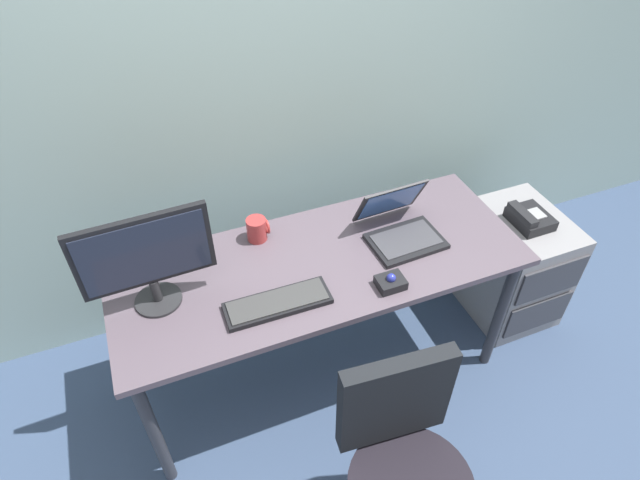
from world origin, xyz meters
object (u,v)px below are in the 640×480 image
at_px(trackball_mouse, 391,282).
at_px(coffee_mug, 257,229).
at_px(keyboard, 278,303).
at_px(office_chair, 402,477).
at_px(laptop, 400,226).
at_px(file_cabinet, 512,265).
at_px(desk_phone, 529,218).
at_px(monitor_main, 146,257).

height_order(trackball_mouse, coffee_mug, coffee_mug).
bearing_deg(keyboard, office_chair, -69.84).
distance_m(laptop, coffee_mug, 0.62).
xyz_separation_m(office_chair, keyboard, (-0.24, 0.64, 0.36)).
xyz_separation_m(file_cabinet, keyboard, (-1.36, -0.19, 0.47)).
xyz_separation_m(desk_phone, keyboard, (-1.35, -0.17, 0.13)).
relative_size(desk_phone, trackball_mouse, 1.82).
bearing_deg(trackball_mouse, coffee_mug, 130.79).
bearing_deg(trackball_mouse, desk_phone, 15.02).
height_order(monitor_main, keyboard, monitor_main).
height_order(monitor_main, laptop, monitor_main).
bearing_deg(office_chair, monitor_main, 128.26).
height_order(file_cabinet, coffee_mug, coffee_mug).
height_order(office_chair, keyboard, office_chair).
relative_size(monitor_main, laptop, 1.46).
height_order(file_cabinet, laptop, laptop).
xyz_separation_m(keyboard, coffee_mug, (0.04, 0.40, 0.04)).
bearing_deg(file_cabinet, desk_phone, -116.78).
distance_m(office_chair, keyboard, 0.77).
xyz_separation_m(laptop, coffee_mug, (-0.58, 0.21, 0.00)).
bearing_deg(office_chair, keyboard, 110.16).
distance_m(keyboard, coffee_mug, 0.40).
bearing_deg(trackball_mouse, monitor_main, 163.20).
xyz_separation_m(file_cabinet, trackball_mouse, (-0.91, -0.26, 0.48)).
height_order(office_chair, trackball_mouse, office_chair).
distance_m(keyboard, trackball_mouse, 0.45).
bearing_deg(desk_phone, keyboard, -172.78).
distance_m(desk_phone, office_chair, 1.40).
bearing_deg(desk_phone, file_cabinet, 63.22).
bearing_deg(monitor_main, desk_phone, -0.67).
height_order(monitor_main, trackball_mouse, monitor_main).
height_order(monitor_main, coffee_mug, monitor_main).
bearing_deg(trackball_mouse, office_chair, -110.40).
bearing_deg(desk_phone, trackball_mouse, -164.98).
relative_size(file_cabinet, keyboard, 1.48).
distance_m(monitor_main, coffee_mug, 0.54).
bearing_deg(coffee_mug, file_cabinet, -9.13).
height_order(file_cabinet, trackball_mouse, trackball_mouse).
bearing_deg(file_cabinet, trackball_mouse, -164.14).
xyz_separation_m(office_chair, coffee_mug, (-0.19, 1.04, 0.40)).
bearing_deg(monitor_main, keyboard, -24.43).
relative_size(keyboard, trackball_mouse, 3.75).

